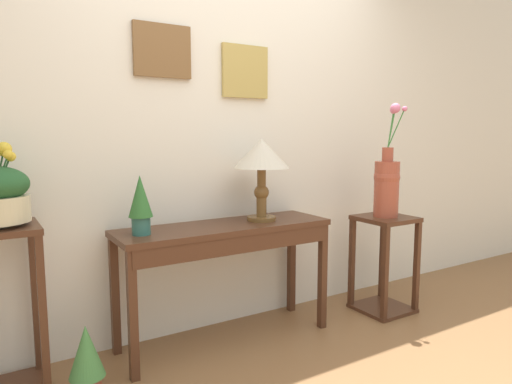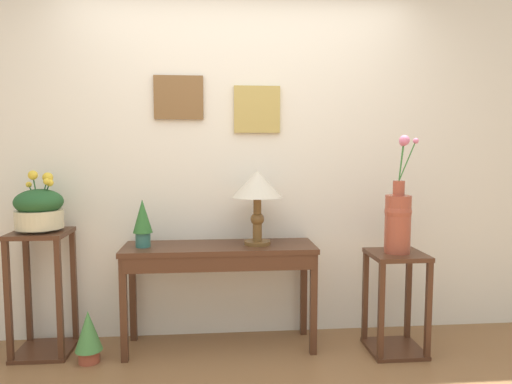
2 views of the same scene
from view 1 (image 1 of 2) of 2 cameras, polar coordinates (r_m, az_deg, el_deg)
back_wall_with_art at (r=3.04m, az=-4.21°, el=9.66°), size 9.00×0.13×2.80m
console_table at (r=2.77m, az=-3.65°, el=-6.17°), size 1.31×0.41×0.73m
table_lamp at (r=2.85m, az=0.69°, el=4.16°), size 0.35×0.35×0.51m
potted_plant_on_console at (r=2.53m, az=-14.20°, el=-1.24°), size 0.13×0.13×0.32m
pedestal_stand_left at (r=2.56m, az=-29.04°, el=-13.05°), size 0.36×0.36×0.84m
pedestal_stand_right at (r=3.44m, az=15.62°, el=-8.62°), size 0.36×0.36×0.69m
flower_vase_tall_right at (r=3.33m, az=15.99°, el=1.21°), size 0.19×0.18×0.79m
potted_plant_floor at (r=2.52m, az=-20.35°, el=-18.65°), size 0.17×0.17×0.35m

